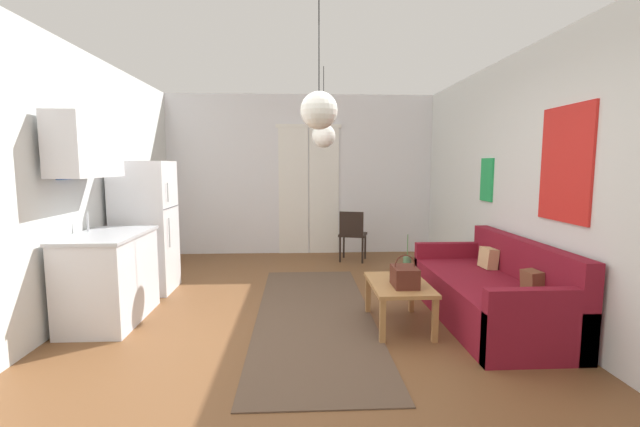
{
  "coord_description": "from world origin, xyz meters",
  "views": [
    {
      "loc": [
        -0.04,
        -3.55,
        1.56
      ],
      "look_at": [
        0.2,
        1.24,
        1.0
      ],
      "focal_mm": 23.7,
      "sensor_mm": 36.0,
      "label": 1
    }
  ],
  "objects_px": {
    "coffee_table": "(399,289)",
    "pendant_lamp_near": "(319,110)",
    "handbag": "(405,276)",
    "accent_chair": "(352,233)",
    "couch": "(493,295)",
    "refrigerator": "(145,227)",
    "pendant_lamp_far": "(324,136)",
    "bamboo_vase": "(407,267)"
  },
  "relations": [
    {
      "from": "couch",
      "to": "pendant_lamp_near",
      "type": "relative_size",
      "value": 2.11
    },
    {
      "from": "handbag",
      "to": "accent_chair",
      "type": "distance_m",
      "value": 2.89
    },
    {
      "from": "bamboo_vase",
      "to": "accent_chair",
      "type": "bearing_deg",
      "value": 94.91
    },
    {
      "from": "bamboo_vase",
      "to": "refrigerator",
      "type": "relative_size",
      "value": 0.27
    },
    {
      "from": "accent_chair",
      "to": "pendant_lamp_near",
      "type": "relative_size",
      "value": 0.86
    },
    {
      "from": "coffee_table",
      "to": "pendant_lamp_near",
      "type": "distance_m",
      "value": 1.99
    },
    {
      "from": "coffee_table",
      "to": "refrigerator",
      "type": "distance_m",
      "value": 3.15
    },
    {
      "from": "refrigerator",
      "to": "accent_chair",
      "type": "bearing_deg",
      "value": 27.91
    },
    {
      "from": "coffee_table",
      "to": "pendant_lamp_far",
      "type": "xyz_separation_m",
      "value": [
        -0.64,
        1.41,
        1.54
      ]
    },
    {
      "from": "handbag",
      "to": "accent_chair",
      "type": "height_order",
      "value": "accent_chair"
    },
    {
      "from": "coffee_table",
      "to": "accent_chair",
      "type": "xyz_separation_m",
      "value": [
        -0.1,
        2.76,
        0.1
      ]
    },
    {
      "from": "handbag",
      "to": "pendant_lamp_near",
      "type": "bearing_deg",
      "value": -136.35
    },
    {
      "from": "handbag",
      "to": "refrigerator",
      "type": "bearing_deg",
      "value": 153.26
    },
    {
      "from": "couch",
      "to": "pendant_lamp_near",
      "type": "xyz_separation_m",
      "value": [
        -1.79,
        -1.01,
        1.66
      ]
    },
    {
      "from": "bamboo_vase",
      "to": "handbag",
      "type": "height_order",
      "value": "bamboo_vase"
    },
    {
      "from": "pendant_lamp_near",
      "to": "refrigerator",
      "type": "bearing_deg",
      "value": 132.12
    },
    {
      "from": "couch",
      "to": "pendant_lamp_far",
      "type": "relative_size",
      "value": 2.04
    },
    {
      "from": "pendant_lamp_far",
      "to": "handbag",
      "type": "bearing_deg",
      "value": -66.74
    },
    {
      "from": "couch",
      "to": "handbag",
      "type": "relative_size",
      "value": 6.72
    },
    {
      "from": "accent_chair",
      "to": "pendant_lamp_near",
      "type": "distance_m",
      "value": 4.03
    },
    {
      "from": "couch",
      "to": "accent_chair",
      "type": "height_order",
      "value": "same"
    },
    {
      "from": "coffee_table",
      "to": "pendant_lamp_near",
      "type": "bearing_deg",
      "value": -131.34
    },
    {
      "from": "bamboo_vase",
      "to": "pendant_lamp_near",
      "type": "height_order",
      "value": "pendant_lamp_near"
    },
    {
      "from": "couch",
      "to": "bamboo_vase",
      "type": "xyz_separation_m",
      "value": [
        -0.85,
        0.1,
        0.27
      ]
    },
    {
      "from": "accent_chair",
      "to": "pendant_lamp_far",
      "type": "xyz_separation_m",
      "value": [
        -0.55,
        -1.34,
        1.44
      ]
    },
    {
      "from": "pendant_lamp_near",
      "to": "bamboo_vase",
      "type": "bearing_deg",
      "value": 49.79
    },
    {
      "from": "pendant_lamp_far",
      "to": "coffee_table",
      "type": "bearing_deg",
      "value": -65.56
    },
    {
      "from": "couch",
      "to": "coffee_table",
      "type": "xyz_separation_m",
      "value": [
        -0.97,
        -0.08,
        0.1
      ]
    },
    {
      "from": "handbag",
      "to": "pendant_lamp_far",
      "type": "distance_m",
      "value": 2.18
    },
    {
      "from": "bamboo_vase",
      "to": "pendant_lamp_far",
      "type": "xyz_separation_m",
      "value": [
        -0.77,
        1.23,
        1.37
      ]
    },
    {
      "from": "bamboo_vase",
      "to": "accent_chair",
      "type": "relative_size",
      "value": 0.53
    },
    {
      "from": "coffee_table",
      "to": "accent_chair",
      "type": "relative_size",
      "value": 1.04
    },
    {
      "from": "handbag",
      "to": "refrigerator",
      "type": "distance_m",
      "value": 3.21
    },
    {
      "from": "couch",
      "to": "refrigerator",
      "type": "distance_m",
      "value": 4.04
    },
    {
      "from": "coffee_table",
      "to": "refrigerator",
      "type": "relative_size",
      "value": 0.53
    },
    {
      "from": "handbag",
      "to": "pendant_lamp_near",
      "type": "height_order",
      "value": "pendant_lamp_near"
    },
    {
      "from": "accent_chair",
      "to": "handbag",
      "type": "bearing_deg",
      "value": 108.35
    },
    {
      "from": "bamboo_vase",
      "to": "accent_chair",
      "type": "height_order",
      "value": "bamboo_vase"
    },
    {
      "from": "bamboo_vase",
      "to": "pendant_lamp_far",
      "type": "relative_size",
      "value": 0.44
    },
    {
      "from": "coffee_table",
      "to": "handbag",
      "type": "relative_size",
      "value": 2.85
    },
    {
      "from": "refrigerator",
      "to": "pendant_lamp_far",
      "type": "distance_m",
      "value": 2.46
    },
    {
      "from": "coffee_table",
      "to": "pendant_lamp_near",
      "type": "xyz_separation_m",
      "value": [
        -0.81,
        -0.92,
        1.56
      ]
    }
  ]
}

